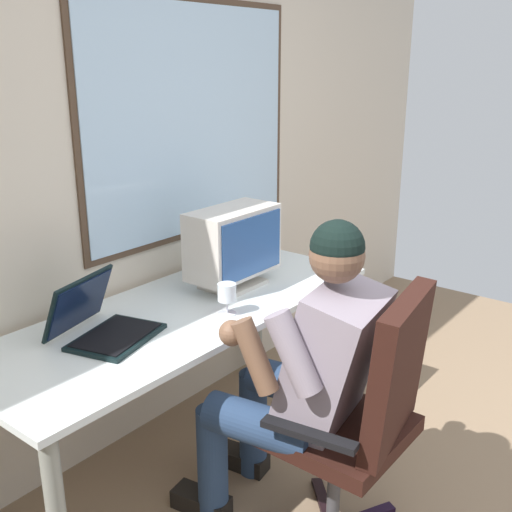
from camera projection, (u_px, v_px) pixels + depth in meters
wall_rear at (125, 165)px, 2.67m from camera, size 5.57×0.08×2.58m
desk at (185, 330)px, 2.58m from camera, size 1.84×0.70×0.75m
office_chair at (365, 407)px, 2.14m from camera, size 0.61×0.56×1.01m
person_seated at (300, 370)px, 2.24m from camera, size 0.57×0.81×1.24m
crt_monitor at (233, 243)px, 2.74m from camera, size 0.44×0.23×0.36m
laptop at (99, 321)px, 2.28m from camera, size 0.40×0.40×0.23m
wine_glass at (227, 294)px, 2.47m from camera, size 0.08×0.08×0.13m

